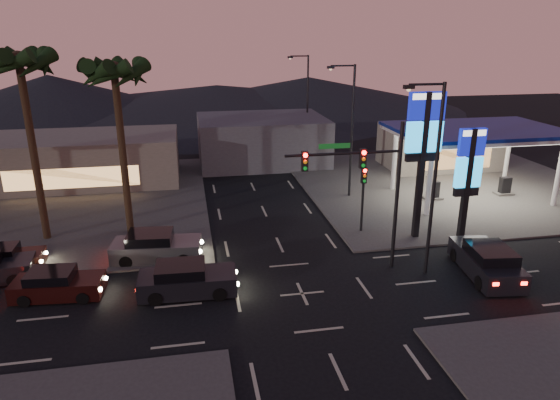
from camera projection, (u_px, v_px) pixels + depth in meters
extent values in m
plane|color=black|center=(302.00, 294.00, 24.56)|extent=(140.00, 140.00, 0.00)
cube|color=#47443F|center=(443.00, 182.00, 42.23)|extent=(24.00, 24.00, 0.12)
cube|color=#47443F|center=(41.00, 206.00, 36.60)|extent=(24.00, 24.00, 0.12)
cylinder|color=silver|center=(429.00, 181.00, 34.06)|extent=(0.36, 0.36, 5.00)
cylinder|color=silver|center=(559.00, 174.00, 35.82)|extent=(0.36, 0.36, 5.00)
cylinder|color=silver|center=(394.00, 160.00, 39.63)|extent=(0.36, 0.36, 5.00)
cylinder|color=silver|center=(508.00, 155.00, 41.40)|extent=(0.36, 0.36, 5.00)
cube|color=silver|center=(477.00, 131.00, 36.85)|extent=(12.00, 8.00, 0.50)
cube|color=white|center=(476.00, 135.00, 36.95)|extent=(11.60, 7.60, 0.06)
cube|color=navy|center=(477.00, 129.00, 36.80)|extent=(12.20, 8.20, 0.25)
cube|color=black|center=(433.00, 190.00, 37.75)|extent=(0.80, 0.50, 1.40)
cube|color=black|center=(505.00, 186.00, 38.80)|extent=(0.80, 0.50, 1.40)
cube|color=#726B5B|center=(439.00, 146.00, 46.61)|extent=(10.00, 6.00, 4.00)
cube|color=black|center=(421.00, 168.00, 29.72)|extent=(0.35, 0.35, 9.00)
cube|color=#0C1489|center=(427.00, 106.00, 28.52)|extent=(2.20, 0.30, 1.60)
cube|color=white|center=(428.00, 96.00, 28.34)|extent=(1.98, 0.32, 0.35)
cube|color=#189DEC|center=(424.00, 137.00, 29.10)|extent=(2.20, 0.30, 1.80)
cube|color=black|center=(422.00, 157.00, 29.49)|extent=(2.09, 0.28, 0.50)
cube|color=black|center=(466.00, 187.00, 29.55)|extent=(0.35, 0.35, 7.00)
cube|color=#0C1489|center=(472.00, 142.00, 28.68)|extent=(1.60, 0.30, 1.60)
cube|color=white|center=(473.00, 133.00, 28.50)|extent=(1.44, 0.32, 0.35)
cube|color=#189DEC|center=(468.00, 172.00, 29.26)|extent=(1.60, 0.30, 1.80)
cube|color=black|center=(466.00, 192.00, 29.65)|extent=(1.52, 0.28, 0.50)
cylinder|color=black|center=(397.00, 198.00, 26.10)|extent=(0.20, 0.20, 8.00)
cylinder|color=black|center=(344.00, 153.00, 24.76)|extent=(6.00, 0.14, 0.14)
cube|color=#0C3F14|center=(335.00, 146.00, 24.54)|extent=(1.60, 0.05, 0.25)
cube|color=black|center=(363.00, 158.00, 25.03)|extent=(0.32, 0.25, 1.00)
sphere|color=#FF0C07|center=(364.00, 153.00, 24.79)|extent=(0.22, 0.22, 0.22)
sphere|color=orange|center=(364.00, 159.00, 24.89)|extent=(0.20, 0.20, 0.20)
sphere|color=#0CB226|center=(363.00, 166.00, 25.00)|extent=(0.20, 0.20, 0.20)
cube|color=black|center=(305.00, 161.00, 24.50)|extent=(0.32, 0.25, 1.00)
sphere|color=#FF0C07|center=(305.00, 155.00, 24.26)|extent=(0.22, 0.22, 0.22)
sphere|color=orange|center=(305.00, 162.00, 24.36)|extent=(0.20, 0.20, 0.20)
sphere|color=#0CB226|center=(305.00, 168.00, 24.47)|extent=(0.20, 0.20, 0.20)
cylinder|color=black|center=(362.00, 203.00, 31.39)|extent=(0.16, 0.16, 4.00)
cube|color=black|center=(364.00, 175.00, 30.81)|extent=(0.32, 0.25, 1.00)
sphere|color=#FF0C07|center=(365.00, 171.00, 30.56)|extent=(0.22, 0.22, 0.22)
sphere|color=orange|center=(365.00, 176.00, 30.67)|extent=(0.20, 0.20, 0.20)
sphere|color=#0CB226|center=(364.00, 181.00, 30.78)|extent=(0.20, 0.20, 0.20)
cylinder|color=black|center=(434.00, 183.00, 25.11)|extent=(0.18, 0.18, 10.00)
cylinder|color=black|center=(427.00, 84.00, 23.36)|extent=(1.80, 0.12, 0.12)
cube|color=black|center=(409.00, 87.00, 23.24)|extent=(0.50, 0.25, 0.18)
sphere|color=#FFCC8C|center=(409.00, 89.00, 23.27)|extent=(0.20, 0.20, 0.20)
cylinder|color=black|center=(352.00, 133.00, 37.19)|extent=(0.18, 0.18, 10.00)
cylinder|color=black|center=(343.00, 66.00, 35.45)|extent=(1.80, 0.12, 0.12)
cube|color=black|center=(331.00, 67.00, 35.32)|extent=(0.50, 0.25, 0.18)
sphere|color=#FFCC8C|center=(331.00, 69.00, 35.36)|extent=(0.20, 0.20, 0.20)
cylinder|color=black|center=(307.00, 106.00, 50.21)|extent=(0.18, 0.18, 10.00)
cylinder|color=black|center=(299.00, 56.00, 48.46)|extent=(1.80, 0.12, 0.12)
cube|color=black|center=(290.00, 57.00, 48.34)|extent=(0.50, 0.25, 0.18)
sphere|color=#FFCC8C|center=(290.00, 58.00, 48.38)|extent=(0.20, 0.20, 0.20)
cylinder|color=black|center=(123.00, 156.00, 30.16)|extent=(0.44, 0.44, 10.20)
sphere|color=black|center=(114.00, 69.00, 28.51)|extent=(0.90, 0.90, 0.90)
cone|color=black|center=(138.00, 74.00, 28.83)|extent=(0.90, 2.74, 1.91)
cone|color=black|center=(132.00, 73.00, 29.62)|extent=(2.57, 2.57, 1.91)
cone|color=black|center=(117.00, 72.00, 29.81)|extent=(2.74, 0.90, 1.91)
cone|color=black|center=(100.00, 73.00, 29.30)|extent=(2.57, 2.57, 1.91)
cone|color=black|center=(91.00, 75.00, 28.38)|extent=(0.90, 2.74, 1.91)
cone|color=black|center=(95.00, 76.00, 27.59)|extent=(2.57, 2.57, 1.91)
cone|color=black|center=(112.00, 76.00, 27.40)|extent=(2.74, 0.90, 1.91)
cone|color=black|center=(129.00, 75.00, 27.91)|extent=(2.57, 2.57, 1.91)
cylinder|color=black|center=(34.00, 155.00, 29.18)|extent=(0.44, 0.44, 10.80)
sphere|color=black|center=(18.00, 59.00, 27.43)|extent=(0.90, 0.90, 0.90)
cone|color=black|center=(44.00, 64.00, 27.76)|extent=(0.90, 2.74, 1.91)
cone|color=black|center=(41.00, 63.00, 28.55)|extent=(2.57, 2.57, 1.91)
cone|color=black|center=(26.00, 63.00, 28.74)|extent=(2.74, 0.90, 1.91)
cone|color=black|center=(7.00, 64.00, 28.22)|extent=(2.57, 2.57, 1.91)
cone|color=black|center=(12.00, 66.00, 26.32)|extent=(2.74, 0.90, 1.91)
cone|color=black|center=(32.00, 65.00, 26.84)|extent=(2.57, 2.57, 1.91)
cube|color=#726B5B|center=(81.00, 159.00, 41.90)|extent=(16.00, 8.00, 4.00)
cube|color=#4C4C51|center=(262.00, 140.00, 48.37)|extent=(12.00, 9.00, 4.40)
cone|color=black|center=(50.00, 95.00, 74.97)|extent=(40.00, 40.00, 6.00)
cone|color=black|center=(308.00, 93.00, 82.17)|extent=(50.00, 50.00, 5.00)
cone|color=black|center=(217.00, 98.00, 79.69)|extent=(60.00, 60.00, 4.00)
cube|color=black|center=(188.00, 282.00, 24.43)|extent=(4.80, 2.18, 0.97)
cube|color=black|center=(180.00, 271.00, 24.17)|extent=(2.43, 1.92, 0.70)
cylinder|color=black|center=(218.00, 276.00, 25.57)|extent=(0.70, 0.29, 0.69)
cylinder|color=black|center=(220.00, 294.00, 23.86)|extent=(0.70, 0.29, 0.69)
cylinder|color=black|center=(159.00, 280.00, 25.15)|extent=(0.70, 0.29, 0.69)
cylinder|color=black|center=(155.00, 299.00, 23.45)|extent=(0.70, 0.29, 0.69)
sphere|color=#FFF2BF|center=(235.00, 272.00, 25.33)|extent=(0.24, 0.24, 0.24)
sphere|color=#FFF2BF|center=(237.00, 284.00, 24.13)|extent=(0.24, 0.24, 0.24)
cube|color=#FF140A|center=(140.00, 277.00, 24.65)|extent=(0.10, 0.27, 0.15)
cube|color=#FF140A|center=(137.00, 289.00, 23.45)|extent=(0.10, 0.27, 0.15)
cube|color=black|center=(59.00, 287.00, 24.14)|extent=(4.33, 2.12, 0.86)
cube|color=black|center=(51.00, 277.00, 23.93)|extent=(2.23, 1.80, 0.62)
cylinder|color=black|center=(92.00, 282.00, 25.10)|extent=(0.63, 0.28, 0.61)
cylinder|color=black|center=(83.00, 298.00, 23.58)|extent=(0.63, 0.28, 0.61)
cylinder|color=black|center=(37.00, 284.00, 24.85)|extent=(0.63, 0.28, 0.61)
cylinder|color=black|center=(24.00, 301.00, 23.33)|extent=(0.63, 0.28, 0.61)
sphere|color=#FFF2BF|center=(106.00, 278.00, 24.85)|extent=(0.21, 0.21, 0.21)
sphere|color=#FFF2BF|center=(100.00, 289.00, 23.78)|extent=(0.21, 0.21, 0.21)
cube|color=#FF140A|center=(18.00, 281.00, 24.44)|extent=(0.10, 0.24, 0.13)
cube|color=#FF140A|center=(8.00, 292.00, 23.36)|extent=(0.10, 0.24, 0.13)
cube|color=#555658|center=(157.00, 249.00, 28.06)|extent=(5.06, 2.53, 1.00)
cube|color=black|center=(150.00, 239.00, 27.82)|extent=(2.61, 2.12, 0.72)
cylinder|color=black|center=(187.00, 246.00, 29.16)|extent=(0.73, 0.34, 0.71)
cylinder|color=black|center=(184.00, 260.00, 27.38)|extent=(0.73, 0.34, 0.71)
cylinder|color=black|center=(133.00, 248.00, 28.90)|extent=(0.73, 0.34, 0.71)
cylinder|color=black|center=(126.00, 262.00, 27.12)|extent=(0.73, 0.34, 0.71)
sphere|color=#FFF2BF|center=(201.00, 242.00, 28.86)|extent=(0.24, 0.24, 0.24)
sphere|color=#FFF2BF|center=(200.00, 251.00, 27.61)|extent=(0.24, 0.24, 0.24)
cube|color=#FF140A|center=(115.00, 243.00, 28.43)|extent=(0.12, 0.28, 0.16)
cube|color=#FF140A|center=(110.00, 253.00, 27.18)|extent=(0.12, 0.28, 0.16)
cylinder|color=black|center=(21.00, 265.00, 26.82)|extent=(0.69, 0.32, 0.67)
cylinder|color=black|center=(14.00, 280.00, 25.21)|extent=(0.69, 0.32, 0.67)
sphere|color=#FFF2BF|center=(36.00, 260.00, 26.71)|extent=(0.23, 0.23, 0.23)
sphere|color=#FFF2BF|center=(32.00, 270.00, 25.57)|extent=(0.23, 0.23, 0.23)
cube|color=black|center=(4.00, 261.00, 26.89)|extent=(4.01, 1.70, 0.82)
cylinder|color=black|center=(34.00, 257.00, 27.91)|extent=(0.58, 0.22, 0.58)
cylinder|color=black|center=(26.00, 269.00, 26.47)|extent=(0.58, 0.22, 0.58)
sphere|color=#FFF2BF|center=(46.00, 253.00, 27.74)|extent=(0.20, 0.20, 0.20)
sphere|color=#FFF2BF|center=(41.00, 261.00, 26.72)|extent=(0.20, 0.20, 0.20)
cube|color=black|center=(486.00, 263.00, 26.32)|extent=(2.79, 5.33, 1.04)
cube|color=black|center=(491.00, 254.00, 25.76)|extent=(2.29, 2.78, 0.75)
cylinder|color=black|center=(455.00, 255.00, 27.88)|extent=(0.37, 0.77, 0.74)
cylinder|color=black|center=(489.00, 254.00, 27.98)|extent=(0.37, 0.77, 0.74)
cylinder|color=black|center=(480.00, 283.00, 24.82)|extent=(0.37, 0.77, 0.74)
cylinder|color=black|center=(519.00, 282.00, 24.92)|extent=(0.37, 0.77, 0.74)
cube|color=#FF140A|center=(496.00, 284.00, 23.82)|extent=(0.30, 0.13, 0.16)
cube|color=#FF140A|center=(524.00, 283.00, 23.89)|extent=(0.30, 0.13, 0.16)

